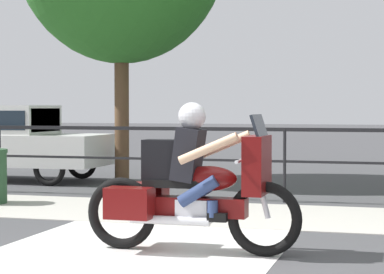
% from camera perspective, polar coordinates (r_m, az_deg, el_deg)
% --- Properties ---
extents(ground_plane, '(120.00, 120.00, 0.00)m').
position_cam_1_polar(ground_plane, '(7.32, 1.10, -9.72)').
color(ground_plane, '#424244').
extents(sidewalk_band, '(44.00, 2.40, 0.01)m').
position_cam_1_polar(sidewalk_band, '(10.59, 5.80, -5.96)').
color(sidewalk_band, '#B7B2A8').
rests_on(sidewalk_band, ground).
extents(crosswalk_band, '(3.01, 6.00, 0.01)m').
position_cam_1_polar(crosswalk_band, '(7.40, -6.03, -9.56)').
color(crosswalk_band, silver).
rests_on(crosswalk_band, ground).
extents(fence_railing, '(36.00, 0.05, 1.20)m').
position_cam_1_polar(fence_railing, '(11.99, 7.08, -0.51)').
color(fence_railing, black).
rests_on(fence_railing, ground).
extents(motorcycle, '(2.32, 0.76, 1.57)m').
position_cam_1_polar(motorcycle, '(7.81, -0.06, -3.73)').
color(motorcycle, black).
rests_on(motorcycle, ground).
extents(parked_car, '(4.02, 1.64, 1.56)m').
position_cam_1_polar(parked_car, '(15.95, -13.93, -0.06)').
color(parked_car, silver).
rests_on(parked_car, ground).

